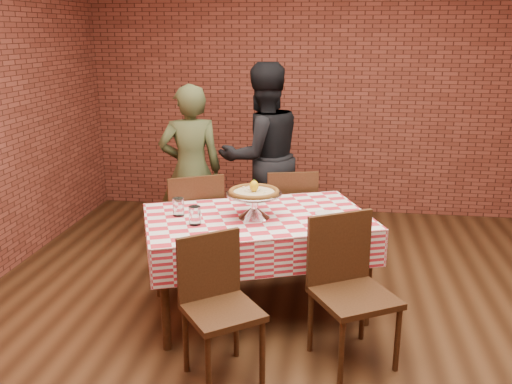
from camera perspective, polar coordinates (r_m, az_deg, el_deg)
ground at (r=3.90m, az=6.29°, el=-15.57°), size 6.00×6.00×0.00m
back_wall at (r=6.34m, az=7.69°, el=10.72°), size 5.50×0.00×5.50m
table at (r=4.16m, az=0.14°, el=-7.48°), size 1.82×1.46×0.75m
tablecloth at (r=4.06m, az=0.14°, el=-4.29°), size 1.87×1.50×0.27m
pizza_stand at (r=3.96m, az=-0.20°, el=-1.39°), size 0.56×0.56×0.18m
pizza at (r=3.93m, az=-0.21°, el=-0.05°), size 0.50×0.50×0.03m
lemon at (r=3.92m, az=-0.21°, el=0.62°), size 0.09×0.09×0.08m
water_glass_left at (r=3.84m, az=-6.35°, el=-2.44°), size 0.11×0.11×0.13m
water_glass_right at (r=4.05m, az=-8.04°, el=-1.53°), size 0.11×0.11×0.13m
side_plate at (r=4.08m, az=7.18°, el=-2.25°), size 0.19×0.19×0.01m
sweetener_packet_a at (r=3.98m, az=8.93°, el=-2.81°), size 0.06×0.05×0.00m
sweetener_packet_b at (r=4.08m, az=9.38°, el=-2.37°), size 0.06×0.05×0.00m
condiment_caddy at (r=4.27m, az=-0.39°, el=-0.44°), size 0.10×0.08×0.13m
chair_near_left at (r=3.35m, az=-3.48°, el=-12.38°), size 0.57×0.57×0.89m
chair_near_right at (r=3.56m, az=10.17°, el=-10.37°), size 0.63×0.63×0.94m
chair_far_left at (r=4.73m, az=-6.65°, el=-3.33°), size 0.62×0.62×0.94m
chair_far_right at (r=4.94m, az=3.39°, el=-2.54°), size 0.53×0.53×0.91m
diner_olive at (r=5.19m, az=-6.75°, el=2.25°), size 0.68×0.55×1.60m
diner_black at (r=5.30m, az=0.66°, el=3.68°), size 1.09×1.04×1.79m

